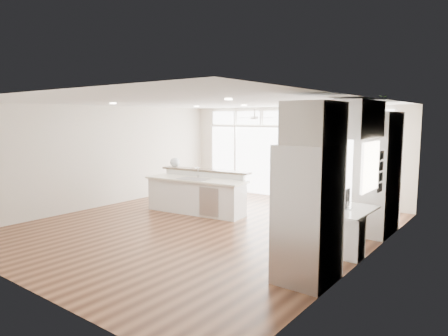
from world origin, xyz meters
The scene contains 24 objects.
floor centered at (0.00, 0.00, -0.01)m, with size 7.00×8.00×0.02m, color #442414.
ceiling centered at (0.00, 0.00, 2.70)m, with size 7.00×8.00×0.02m, color silver.
wall_back centered at (0.00, 4.00, 1.35)m, with size 7.00×0.04×2.70m, color beige.
wall_front centered at (0.00, -4.00, 1.35)m, with size 7.00×0.04×2.70m, color beige.
wall_left centered at (-3.50, 0.00, 1.35)m, with size 0.04×8.00×2.70m, color beige.
wall_right centered at (3.50, 0.00, 1.35)m, with size 0.04×8.00×2.70m, color beige.
glass_wall centered at (0.00, 3.94, 1.05)m, with size 5.80×0.06×2.08m, color white.
transom_row centered at (0.00, 3.94, 2.38)m, with size 5.90×0.06×0.40m, color white.
desk_window centered at (3.46, 0.30, 1.55)m, with size 0.04×0.85×0.85m, color white.
ceiling_fan centered at (-0.50, 2.80, 2.48)m, with size 1.16×1.16×0.32m, color white.
recessed_lights centered at (0.00, 0.20, 2.68)m, with size 3.40×3.00×0.02m, color white.
oven_cabinet centered at (3.17, 1.80, 1.25)m, with size 0.64×1.20×2.50m, color white.
desk_nook centered at (3.13, 0.30, 0.38)m, with size 0.72×1.30×0.76m, color white.
upper_cabinets centered at (3.17, 0.30, 2.35)m, with size 0.64×1.30×0.64m, color white.
refrigerator centered at (3.11, -1.35, 1.00)m, with size 0.76×0.90×2.00m, color #B5B6BB.
fridge_cabinet centered at (3.17, -1.35, 2.30)m, with size 0.64×0.90×0.60m, color white.
framed_photos centered at (3.46, 0.92, 1.40)m, with size 0.06×0.22×0.80m, color black.
kitchen_island centered at (-0.97, 0.86, 0.53)m, with size 2.66×1.00×1.06m, color white.
rug centered at (2.03, 1.10, 0.01)m, with size 0.88×0.63×0.01m, color #331D10.
office_chair centered at (2.55, 0.56, 0.50)m, with size 0.52×0.48×0.99m, color black.
fishbowl centered at (-1.96, 1.14, 1.19)m, with size 0.26×0.26×0.26m, color silver.
monitor centered at (3.05, 0.30, 0.94)m, with size 0.07×0.44×0.36m, color black.
keyboard centered at (2.88, 0.30, 0.77)m, with size 0.12×0.32×0.02m, color silver.
potted_plant centered at (3.17, 1.80, 2.62)m, with size 0.28×0.32×0.25m, color #305022.
Camera 1 is at (5.54, -6.56, 2.36)m, focal length 32.00 mm.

